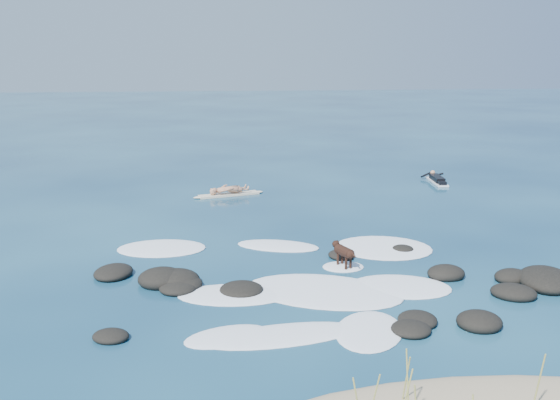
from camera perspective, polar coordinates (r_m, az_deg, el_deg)
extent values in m
plane|color=#0A2642|center=(16.86, 7.70, -5.92)|extent=(160.00, 160.00, 0.00)
cylinder|color=#9E9D4C|center=(9.64, 11.39, -17.50)|extent=(0.22, 0.06, 0.98)
cylinder|color=#9E9D4C|center=(9.77, 11.60, -16.39)|extent=(0.09, 0.13, 1.19)
cylinder|color=#9E9D4C|center=(10.35, 22.49, -15.52)|extent=(0.08, 0.18, 1.14)
cylinder|color=#9E9D4C|center=(10.16, 11.44, -15.91)|extent=(0.04, 0.27, 0.93)
ellipsoid|color=black|center=(15.65, -10.78, -7.08)|extent=(1.19, 1.17, 0.51)
ellipsoid|color=black|center=(16.47, -14.99, -6.42)|extent=(1.25, 1.38, 0.34)
ellipsoid|color=black|center=(18.23, 11.17, -4.41)|extent=(0.66, 0.70, 0.19)
ellipsoid|color=black|center=(13.13, 11.90, -11.48)|extent=(1.09, 1.08, 0.28)
ellipsoid|color=black|center=(13.57, 12.46, -10.67)|extent=(1.11, 1.15, 0.28)
ellipsoid|color=black|center=(15.57, 20.57, -7.95)|extent=(1.31, 1.21, 0.38)
ellipsoid|color=black|center=(13.02, -15.22, -11.93)|extent=(0.90, 0.82, 0.25)
ellipsoid|color=black|center=(14.88, -3.55, -8.17)|extent=(1.22, 1.20, 0.29)
ellipsoid|color=black|center=(17.41, 5.62, -5.04)|extent=(0.79, 0.92, 0.23)
ellipsoid|color=black|center=(16.63, 20.43, -6.60)|extent=(1.14, 1.04, 0.37)
ellipsoid|color=black|center=(15.34, -8.62, -7.61)|extent=(1.11, 1.14, 0.31)
ellipsoid|color=black|center=(13.74, 17.76, -10.56)|extent=(1.11, 1.07, 0.41)
ellipsoid|color=black|center=(16.62, 23.12, -6.73)|extent=(1.88, 2.08, 0.51)
ellipsoid|color=black|center=(16.35, 14.94, -6.49)|extent=(1.04, 0.92, 0.42)
ellipsoid|color=black|center=(15.58, -9.48, -7.16)|extent=(1.54, 1.49, 0.45)
ellipsoid|color=black|center=(15.15, -9.33, -7.94)|extent=(1.20, 1.20, 0.29)
ellipsoid|color=white|center=(18.39, -10.77, -4.36)|extent=(2.67, 1.91, 0.12)
ellipsoid|color=white|center=(12.74, -4.87, -12.34)|extent=(1.97, 1.44, 0.12)
ellipsoid|color=white|center=(18.29, -0.19, -4.22)|extent=(2.70, 1.93, 0.12)
ellipsoid|color=white|center=(14.96, 4.04, -8.31)|extent=(4.36, 3.51, 0.12)
ellipsoid|color=white|center=(12.73, 0.19, -12.29)|extent=(3.35, 1.49, 0.12)
ellipsoid|color=white|center=(18.38, 9.42, -4.32)|extent=(3.37, 3.06, 0.12)
ellipsoid|color=white|center=(15.48, 11.01, -7.78)|extent=(2.76, 2.22, 0.12)
ellipsoid|color=white|center=(14.75, -4.25, -8.64)|extent=(2.77, 1.66, 0.12)
ellipsoid|color=white|center=(13.05, 8.14, -11.77)|extent=(2.04, 2.40, 0.12)
ellipsoid|color=white|center=(16.63, 5.80, -6.10)|extent=(1.10, 0.90, 0.12)
cube|color=beige|center=(24.80, -4.70, 0.50)|extent=(2.45, 1.16, 0.08)
ellipsoid|color=beige|center=(25.20, -2.10, 0.74)|extent=(0.54, 0.40, 0.09)
ellipsoid|color=beige|center=(24.46, -7.37, 0.25)|extent=(0.54, 0.40, 0.09)
imported|color=tan|center=(24.64, -4.73, 2.37)|extent=(0.52, 0.65, 1.57)
cube|color=white|center=(28.08, 14.15, 1.64)|extent=(0.67, 2.12, 0.08)
ellipsoid|color=white|center=(29.06, 13.61, 2.06)|extent=(0.29, 0.48, 0.08)
cube|color=black|center=(28.05, 14.16, 1.93)|extent=(0.50, 1.31, 0.21)
sphere|color=tan|center=(28.73, 13.79, 2.44)|extent=(0.24, 0.24, 0.22)
cylinder|color=black|center=(28.82, 13.19, 2.26)|extent=(0.52, 0.24, 0.24)
cylinder|color=black|center=(28.95, 14.21, 2.25)|extent=(0.50, 0.32, 0.24)
cube|color=black|center=(27.39, 14.55, 1.56)|extent=(0.37, 0.55, 0.13)
cylinder|color=black|center=(16.39, 5.91, -4.72)|extent=(0.45, 0.61, 0.26)
sphere|color=black|center=(16.58, 5.42, -4.49)|extent=(0.36, 0.36, 0.28)
sphere|color=black|center=(16.20, 6.41, -4.95)|extent=(0.33, 0.33, 0.25)
sphere|color=black|center=(16.68, 5.12, -4.04)|extent=(0.26, 0.26, 0.20)
cone|color=black|center=(16.78, 4.90, -3.98)|extent=(0.14, 0.15, 0.10)
cone|color=black|center=(16.62, 5.00, -3.81)|extent=(0.11, 0.10, 0.10)
cone|color=black|center=(16.68, 5.30, -3.76)|extent=(0.11, 0.10, 0.10)
cylinder|color=black|center=(16.59, 5.31, -5.52)|extent=(0.09, 0.09, 0.36)
cylinder|color=black|center=(16.66, 5.72, -5.44)|extent=(0.09, 0.09, 0.36)
cylinder|color=black|center=(16.29, 6.06, -5.89)|extent=(0.09, 0.09, 0.36)
cylinder|color=black|center=(16.37, 6.47, -5.80)|extent=(0.09, 0.09, 0.36)
cylinder|color=black|center=(16.09, 6.66, -4.91)|extent=(0.14, 0.26, 0.16)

